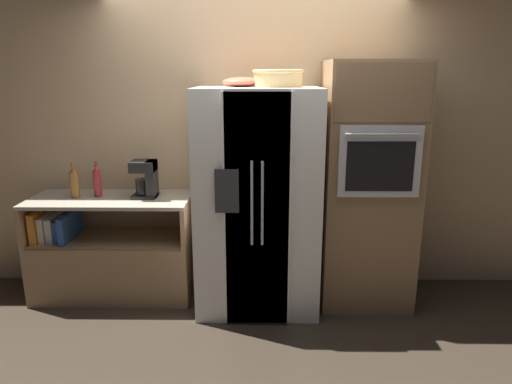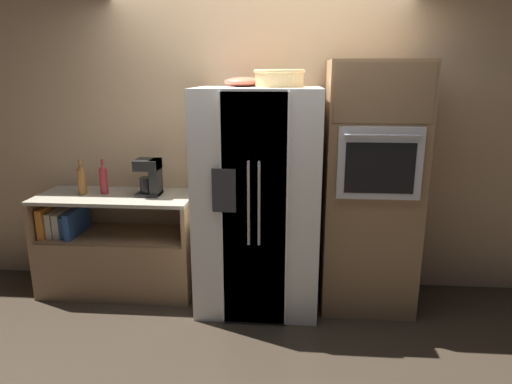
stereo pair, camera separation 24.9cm
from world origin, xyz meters
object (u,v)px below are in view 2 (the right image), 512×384
bottle_tall (103,179)px  refrigerator (258,200)px  fruit_bowl (244,82)px  bottle_short (82,179)px  wall_oven (370,187)px  wicker_basket (279,78)px  coffee_maker (151,176)px

bottle_tall → refrigerator: bearing=-6.7°
fruit_bowl → bottle_short: size_ratio=1.01×
wall_oven → bottle_short: wall_oven is taller
refrigerator → wicker_basket: 0.98m
refrigerator → fruit_bowl: fruit_bowl is taller
refrigerator → bottle_tall: size_ratio=5.93×
wicker_basket → coffee_maker: 1.37m
wall_oven → coffee_maker: 1.84m
wicker_basket → coffee_maker: (-1.09, 0.12, -0.82)m
wall_oven → bottle_tall: wall_oven is taller
coffee_maker → wicker_basket: bearing=-6.0°
wicker_basket → bottle_short: wicker_basket is taller
wall_oven → fruit_bowl: size_ratio=6.55×
bottle_short → coffee_maker: (0.61, 0.02, 0.04)m
refrigerator → wicker_basket: size_ratio=4.55×
refrigerator → bottle_tall: bearing=173.3°
wicker_basket → wall_oven: bearing=2.9°
bottle_short → wall_oven: bearing=-1.3°
wall_oven → bottle_tall: size_ratio=6.60×
refrigerator → fruit_bowl: bearing=142.1°
coffee_maker → wall_oven: bearing=-2.4°
bottle_tall → wicker_basket: bearing=-4.9°
wall_oven → bottle_short: bearing=178.7°
refrigerator → bottle_short: refrigerator is taller
bottle_tall → bottle_short: (-0.18, -0.03, 0.00)m
bottle_tall → bottle_short: 0.18m
wall_oven → bottle_short: size_ratio=6.63×
fruit_bowl → wall_oven: bearing=-1.5°
wicker_basket → bottle_short: size_ratio=1.31×
fruit_bowl → bottle_tall: 1.49m
refrigerator → bottle_tall: 1.38m
wall_oven → wicker_basket: (-0.74, -0.04, 0.86)m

